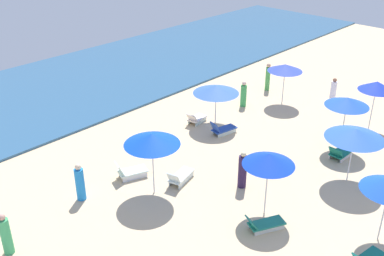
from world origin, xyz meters
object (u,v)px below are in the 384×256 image
(lounge_chair_7_0, at_px, (180,177))
(beachgoer_0, at_px, (80,183))
(umbrella_0, at_px, (355,134))
(beachgoer_6, at_px, (242,171))
(umbrella_8, at_px, (269,159))
(beachgoer_5, at_px, (6,235))
(lounge_chair_7_1, at_px, (130,171))
(lounge_chair_5_0, at_px, (340,153))
(umbrella_1, at_px, (285,68))
(beachgoer_1, at_px, (268,77))
(beachgoer_2, at_px, (333,92))
(lounge_chair_5_1, at_px, (348,135))
(umbrella_5, at_px, (347,102))
(umbrella_7, at_px, (152,139))
(umbrella_6, at_px, (377,86))
(lounge_chair_3_1, at_px, (196,119))
(umbrella_3, at_px, (216,89))
(lounge_chair_8_0, at_px, (264,224))
(lounge_chair_3_0, at_px, (223,129))
(beachgoer_4, at_px, (244,95))

(lounge_chair_7_0, xyz_separation_m, beachgoer_0, (-3.60, 2.02, 0.49))
(umbrella_0, bearing_deg, beachgoer_6, 139.19)
(umbrella_8, height_order, beachgoer_6, umbrella_8)
(umbrella_8, bearing_deg, beachgoer_5, 147.19)
(beachgoer_0, bearing_deg, lounge_chair_7_1, -167.14)
(lounge_chair_5_0, bearing_deg, umbrella_1, -31.28)
(lounge_chair_5_0, relative_size, beachgoer_1, 0.75)
(beachgoer_2, height_order, beachgoer_6, beachgoer_6)
(lounge_chair_5_0, bearing_deg, beachgoer_0, 60.92)
(umbrella_0, distance_m, lounge_chair_5_1, 4.35)
(lounge_chair_7_1, relative_size, beachgoer_5, 0.91)
(beachgoer_1, bearing_deg, beachgoer_5, -124.62)
(beachgoer_2, xyz_separation_m, beachgoer_6, (-10.57, -1.50, 0.03))
(beachgoer_1, bearing_deg, lounge_chair_5_0, -73.86)
(umbrella_5, distance_m, umbrella_7, 9.56)
(lounge_chair_5_1, bearing_deg, umbrella_6, -114.82)
(beachgoer_0, relative_size, beachgoer_2, 1.02)
(lounge_chair_3_1, height_order, umbrella_8, umbrella_8)
(umbrella_5, distance_m, lounge_chair_5_1, 2.41)
(lounge_chair_7_1, xyz_separation_m, beachgoer_2, (13.34, -2.46, 0.45))
(umbrella_3, height_order, umbrella_7, umbrella_7)
(lounge_chair_5_1, bearing_deg, umbrella_8, 74.43)
(umbrella_1, xyz_separation_m, beachgoer_1, (1.14, 1.88, -1.36))
(umbrella_5, bearing_deg, beachgoer_2, 32.22)
(lounge_chair_8_0, distance_m, beachgoer_1, 13.82)
(umbrella_6, bearing_deg, lounge_chair_3_0, 137.85)
(lounge_chair_5_0, distance_m, beachgoer_2, 6.49)
(beachgoer_6, bearing_deg, umbrella_1, -81.21)
(umbrella_7, bearing_deg, lounge_chair_8_0, -75.62)
(beachgoer_5, bearing_deg, lounge_chair_5_1, 49.78)
(umbrella_0, relative_size, beachgoer_6, 1.49)
(umbrella_3, relative_size, lounge_chair_5_1, 1.57)
(lounge_chair_5_1, bearing_deg, umbrella_1, -36.70)
(lounge_chair_3_1, xyz_separation_m, beachgoer_0, (-8.29, -1.40, 0.50))
(umbrella_7, distance_m, beachgoer_6, 4.07)
(lounge_chair_7_1, bearing_deg, lounge_chair_5_1, -97.53)
(umbrella_3, distance_m, beachgoer_4, 3.25)
(umbrella_6, height_order, beachgoer_6, umbrella_6)
(umbrella_3, bearing_deg, umbrella_1, -12.16)
(beachgoer_1, xyz_separation_m, beachgoer_6, (-9.72, -5.53, -0.09))
(beachgoer_2, bearing_deg, lounge_chair_7_0, -10.57)
(lounge_chair_3_0, xyz_separation_m, beachgoer_0, (-8.29, 0.45, 0.50))
(umbrella_7, relative_size, beachgoer_1, 1.55)
(umbrella_0, xyz_separation_m, beachgoer_6, (-3.49, 3.01, -1.50))
(lounge_chair_3_1, bearing_deg, umbrella_8, 142.89)
(beachgoer_1, height_order, beachgoer_2, beachgoer_1)
(umbrella_7, bearing_deg, umbrella_8, -63.87)
(lounge_chair_3_0, bearing_deg, umbrella_0, -165.61)
(lounge_chair_8_0, distance_m, beachgoer_6, 2.88)
(lounge_chair_7_1, bearing_deg, umbrella_3, -62.51)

